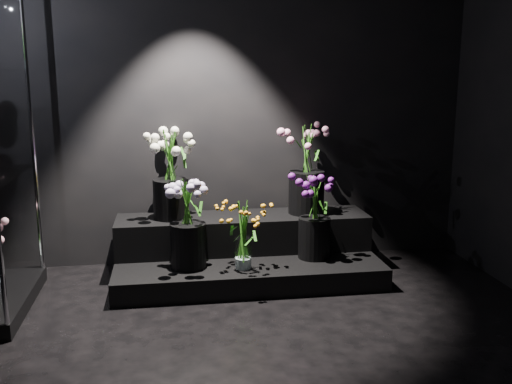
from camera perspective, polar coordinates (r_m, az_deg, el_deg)
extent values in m
plane|color=black|center=(4.57, -3.56, 10.22)|extent=(4.00, 0.00, 4.00)
cube|color=black|center=(4.35, -0.89, -7.59)|extent=(1.96, 0.87, 0.16)
cube|color=black|center=(4.49, -1.29, -4.05)|extent=(1.96, 0.43, 0.27)
cylinder|color=white|center=(4.06, -1.28, -6.14)|extent=(0.12, 0.12, 0.23)
cylinder|color=black|center=(4.11, -6.80, -5.32)|extent=(0.26, 0.26, 0.32)
cylinder|color=black|center=(4.30, 5.83, -4.57)|extent=(0.24, 0.24, 0.31)
cylinder|color=black|center=(4.39, -8.49, -0.68)|extent=(0.27, 0.27, 0.30)
cylinder|color=black|center=(4.51, 5.05, -0.03)|extent=(0.28, 0.28, 0.34)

